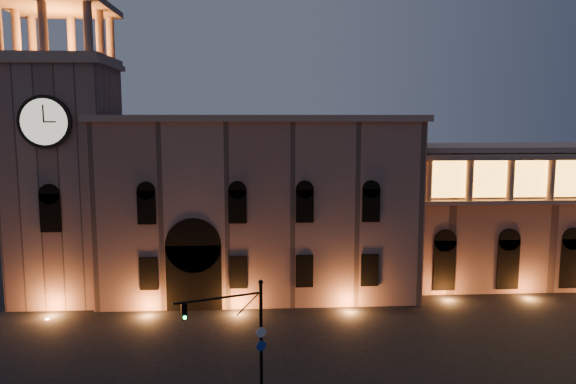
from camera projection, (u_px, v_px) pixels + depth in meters
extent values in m
cube|color=#876358|center=(260.00, 207.00, 56.09)|extent=(30.00, 12.00, 17.00)
cube|color=gray|center=(259.00, 118.00, 54.92)|extent=(30.80, 12.80, 0.60)
cube|color=black|center=(195.00, 276.00, 51.14)|extent=(5.00, 1.40, 6.00)
cylinder|color=black|center=(194.00, 244.00, 50.74)|extent=(5.00, 1.40, 5.00)
cube|color=#FFA432|center=(194.00, 279.00, 50.97)|extent=(4.20, 0.20, 5.00)
cube|color=#876358|center=(66.00, 184.00, 53.71)|extent=(9.00, 9.00, 22.00)
cube|color=gray|center=(60.00, 65.00, 52.21)|extent=(9.80, 9.80, 0.50)
cylinder|color=black|center=(45.00, 122.00, 48.28)|extent=(4.60, 0.35, 4.60)
cylinder|color=beige|center=(44.00, 122.00, 48.14)|extent=(4.00, 0.12, 4.00)
cube|color=gray|center=(60.00, 59.00, 52.14)|extent=(9.40, 9.40, 0.50)
cube|color=#FFA432|center=(60.00, 56.00, 52.10)|extent=(6.80, 6.80, 0.15)
cylinder|color=gray|center=(43.00, 27.00, 48.07)|extent=(0.76, 0.76, 4.20)
cylinder|color=gray|center=(88.00, 27.00, 48.29)|extent=(0.76, 0.76, 4.20)
cylinder|color=gray|center=(32.00, 38.00, 55.37)|extent=(0.76, 0.76, 4.20)
cylinder|color=gray|center=(72.00, 39.00, 55.59)|extent=(0.76, 0.76, 4.20)
cylinder|color=gray|center=(111.00, 39.00, 55.81)|extent=(0.76, 0.76, 4.20)
cylinder|color=gray|center=(16.00, 33.00, 51.61)|extent=(0.76, 0.76, 4.20)
cylinder|color=gray|center=(100.00, 33.00, 52.05)|extent=(0.76, 0.76, 4.20)
cube|color=gray|center=(57.00, 6.00, 51.51)|extent=(9.80, 9.80, 0.60)
cube|color=gray|center=(57.00, 0.00, 51.43)|extent=(7.50, 7.50, 0.60)
cube|color=#815D53|center=(576.00, 215.00, 60.23)|extent=(40.00, 10.00, 14.00)
cylinder|color=gray|center=(428.00, 180.00, 53.15)|extent=(0.70, 0.70, 4.00)
cylinder|color=gray|center=(470.00, 180.00, 53.38)|extent=(0.70, 0.70, 4.00)
cylinder|color=gray|center=(511.00, 179.00, 53.61)|extent=(0.70, 0.70, 4.00)
cylinder|color=gray|center=(551.00, 179.00, 53.84)|extent=(0.70, 0.70, 4.00)
cylinder|color=black|center=(261.00, 343.00, 34.21)|extent=(0.21, 0.21, 7.46)
sphere|color=black|center=(261.00, 282.00, 33.69)|extent=(0.30, 0.30, 0.30)
cylinder|color=black|center=(218.00, 298.00, 32.73)|extent=(5.05, 1.95, 0.13)
cube|color=black|center=(184.00, 312.00, 32.01)|extent=(0.40, 0.39, 0.91)
cylinder|color=#0CE53F|center=(185.00, 318.00, 31.89)|extent=(0.21, 0.15, 0.19)
cylinder|color=silver|center=(261.00, 332.00, 33.95)|extent=(0.62, 0.26, 0.64)
cylinder|color=navy|center=(261.00, 346.00, 34.06)|extent=(0.62, 0.26, 0.64)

